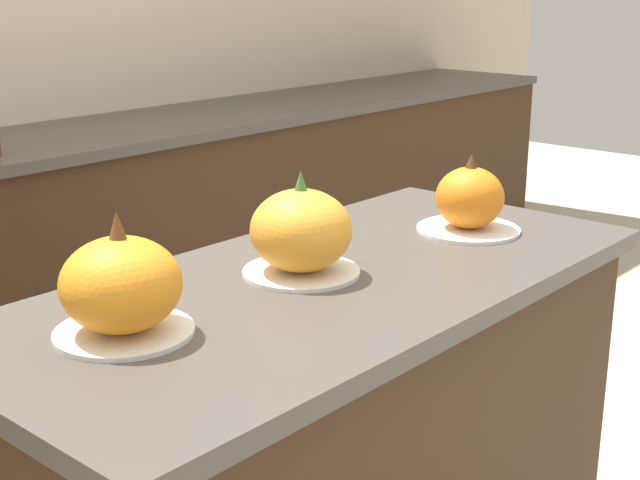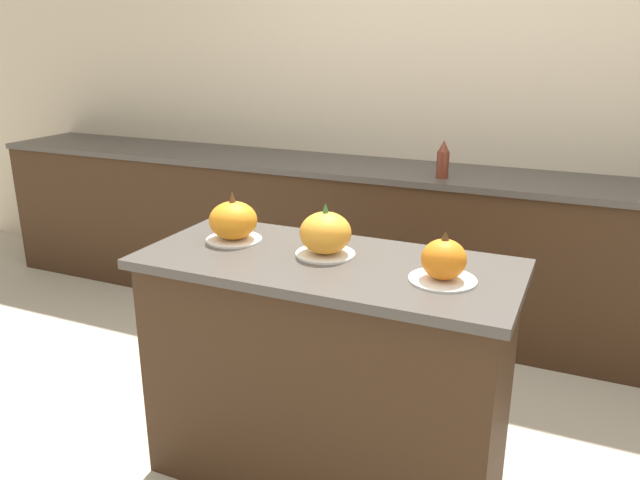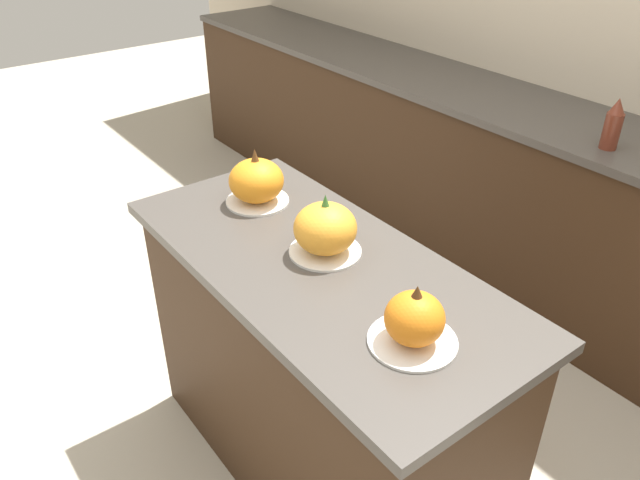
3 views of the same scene
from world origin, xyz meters
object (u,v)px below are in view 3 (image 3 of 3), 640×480
object	(u,v)px
pumpkin_cake_center	(325,230)
pumpkin_cake_right	(414,321)
bottle_tall	(613,125)
pumpkin_cake_left	(256,182)

from	to	relation	value
pumpkin_cake_center	pumpkin_cake_right	size ratio (longest dim) A/B	0.98
pumpkin_cake_right	bottle_tall	distance (m)	1.42
pumpkin_cake_left	pumpkin_cake_center	distance (m)	0.39
pumpkin_cake_right	bottle_tall	xyz separation A→B (m)	(-0.34, 1.38, 0.06)
pumpkin_cake_center	pumpkin_cake_right	world-z (taller)	pumpkin_cake_center
pumpkin_cake_center	bottle_tall	distance (m)	1.31
pumpkin_cake_center	bottle_tall	world-z (taller)	bottle_tall
pumpkin_cake_left	bottle_tall	xyz separation A→B (m)	(0.50, 1.30, 0.05)
pumpkin_cake_center	bottle_tall	bearing A→B (deg)	85.26
pumpkin_cake_center	bottle_tall	xyz separation A→B (m)	(0.11, 1.30, 0.05)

